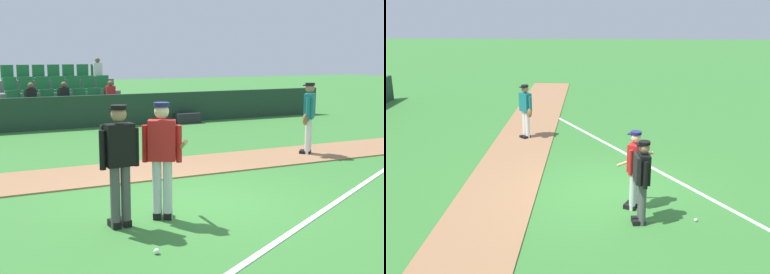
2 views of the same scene
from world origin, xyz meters
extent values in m
plane|color=#387A33|center=(0.00, 0.00, 0.00)|extent=(80.00, 80.00, 0.00)
cube|color=#9E704C|center=(0.00, 2.62, 0.01)|extent=(28.00, 1.85, 0.03)
cube|color=white|center=(3.00, -0.50, 0.01)|extent=(10.48, 6.01, 0.01)
cube|color=#1E3828|center=(0.00, 9.48, 0.54)|extent=(20.00, 0.16, 1.08)
cube|color=slate|center=(0.00, 11.36, 0.15)|extent=(4.45, 2.95, 0.30)
cube|color=slate|center=(0.00, 10.51, 0.50)|extent=(4.35, 0.85, 0.40)
cube|color=#1E6B38|center=(-1.65, 10.41, 0.75)|extent=(0.44, 0.40, 0.08)
cube|color=#1E6B38|center=(-1.65, 10.63, 1.00)|extent=(0.44, 0.08, 0.50)
cube|color=#1E6B38|center=(-1.10, 10.41, 0.75)|extent=(0.44, 0.40, 0.08)
cube|color=#1E6B38|center=(-1.10, 10.63, 1.00)|extent=(0.44, 0.08, 0.50)
cube|color=black|center=(-1.10, 10.46, 1.05)|extent=(0.32, 0.22, 0.52)
sphere|color=brown|center=(-1.10, 10.46, 1.40)|extent=(0.20, 0.20, 0.20)
cube|color=#1E6B38|center=(-0.55, 10.41, 0.75)|extent=(0.44, 0.40, 0.08)
cube|color=#1E6B38|center=(-0.55, 10.63, 1.00)|extent=(0.44, 0.08, 0.50)
cube|color=#1E6B38|center=(0.00, 10.41, 0.75)|extent=(0.44, 0.40, 0.08)
cube|color=#1E6B38|center=(0.00, 10.63, 1.00)|extent=(0.44, 0.08, 0.50)
cube|color=black|center=(0.00, 10.46, 1.05)|extent=(0.32, 0.22, 0.52)
sphere|color=brown|center=(0.00, 10.46, 1.40)|extent=(0.20, 0.20, 0.20)
cube|color=#1E6B38|center=(0.55, 10.41, 0.75)|extent=(0.44, 0.40, 0.08)
cube|color=#1E6B38|center=(0.55, 10.63, 1.00)|extent=(0.44, 0.08, 0.50)
cube|color=#1E6B38|center=(1.10, 10.41, 0.75)|extent=(0.44, 0.40, 0.08)
cube|color=#1E6B38|center=(1.10, 10.63, 1.00)|extent=(0.44, 0.08, 0.50)
cube|color=#1E6B38|center=(1.65, 10.41, 0.75)|extent=(0.44, 0.40, 0.08)
cube|color=#1E6B38|center=(1.65, 10.63, 1.00)|extent=(0.44, 0.08, 0.50)
cube|color=red|center=(1.65, 10.46, 1.05)|extent=(0.32, 0.22, 0.52)
sphere|color=brown|center=(1.65, 10.46, 1.40)|extent=(0.20, 0.20, 0.20)
cube|color=slate|center=(0.00, 11.36, 0.90)|extent=(4.35, 0.85, 0.40)
cube|color=#1E6B38|center=(-1.65, 11.26, 1.15)|extent=(0.44, 0.40, 0.08)
cube|color=#1E6B38|center=(-1.65, 11.48, 1.40)|extent=(0.44, 0.08, 0.50)
cube|color=#1E6B38|center=(-1.10, 11.26, 1.15)|extent=(0.44, 0.40, 0.08)
cube|color=#1E6B38|center=(-1.10, 11.48, 1.40)|extent=(0.44, 0.08, 0.50)
cube|color=#1E6B38|center=(-0.55, 11.26, 1.15)|extent=(0.44, 0.40, 0.08)
cube|color=#1E6B38|center=(-0.55, 11.48, 1.40)|extent=(0.44, 0.08, 0.50)
cube|color=#1E6B38|center=(0.00, 11.26, 1.15)|extent=(0.44, 0.40, 0.08)
cube|color=#1E6B38|center=(0.00, 11.48, 1.40)|extent=(0.44, 0.08, 0.50)
cube|color=#1E6B38|center=(0.55, 11.26, 1.15)|extent=(0.44, 0.40, 0.08)
cube|color=#1E6B38|center=(0.55, 11.48, 1.40)|extent=(0.44, 0.08, 0.50)
cube|color=#1E6B38|center=(1.10, 11.26, 1.15)|extent=(0.44, 0.40, 0.08)
cube|color=#1E6B38|center=(1.10, 11.48, 1.40)|extent=(0.44, 0.08, 0.50)
cube|color=#1E6B38|center=(1.65, 11.26, 1.15)|extent=(0.44, 0.40, 0.08)
cube|color=#1E6B38|center=(1.65, 11.48, 1.40)|extent=(0.44, 0.08, 0.50)
cube|color=slate|center=(0.00, 12.21, 1.30)|extent=(4.35, 0.85, 0.40)
cube|color=#1E6B38|center=(-1.65, 12.11, 1.55)|extent=(0.44, 0.40, 0.08)
cube|color=#1E6B38|center=(-1.65, 12.33, 1.80)|extent=(0.44, 0.08, 0.50)
cube|color=#1E6B38|center=(-1.10, 12.11, 1.55)|extent=(0.44, 0.40, 0.08)
cube|color=#1E6B38|center=(-1.10, 12.33, 1.80)|extent=(0.44, 0.08, 0.50)
cube|color=#1E6B38|center=(-0.55, 12.11, 1.55)|extent=(0.44, 0.40, 0.08)
cube|color=#1E6B38|center=(-0.55, 12.33, 1.80)|extent=(0.44, 0.08, 0.50)
cube|color=#1E6B38|center=(0.00, 12.11, 1.55)|extent=(0.44, 0.40, 0.08)
cube|color=#1E6B38|center=(0.00, 12.33, 1.80)|extent=(0.44, 0.08, 0.50)
cube|color=#1E6B38|center=(0.55, 12.11, 1.55)|extent=(0.44, 0.40, 0.08)
cube|color=#1E6B38|center=(0.55, 12.33, 1.80)|extent=(0.44, 0.08, 0.50)
cube|color=#1E6B38|center=(1.10, 12.11, 1.55)|extent=(0.44, 0.40, 0.08)
cube|color=#1E6B38|center=(1.10, 12.33, 1.80)|extent=(0.44, 0.08, 0.50)
cube|color=#1E6B38|center=(1.65, 12.11, 1.55)|extent=(0.44, 0.40, 0.08)
cube|color=#1E6B38|center=(1.65, 12.33, 1.80)|extent=(0.44, 0.08, 0.50)
cube|color=silver|center=(1.65, 12.16, 1.85)|extent=(0.32, 0.22, 0.52)
sphere|color=brown|center=(1.65, 12.16, 2.20)|extent=(0.20, 0.20, 0.20)
cylinder|color=silver|center=(-0.83, -0.49, 0.45)|extent=(0.14, 0.14, 0.90)
cylinder|color=silver|center=(-0.69, -0.56, 0.45)|extent=(0.14, 0.14, 0.90)
cube|color=black|center=(-0.80, -0.43, 0.05)|extent=(0.22, 0.29, 0.10)
cube|color=black|center=(-0.66, -0.50, 0.05)|extent=(0.22, 0.29, 0.10)
cube|color=red|center=(-0.76, -0.52, 1.20)|extent=(0.46, 0.38, 0.60)
cylinder|color=red|center=(-0.98, -0.41, 1.15)|extent=(0.09, 0.09, 0.55)
cylinder|color=red|center=(-0.54, -0.63, 1.15)|extent=(0.09, 0.09, 0.55)
sphere|color=beige|center=(-0.76, -0.52, 1.63)|extent=(0.22, 0.22, 0.22)
cylinder|color=#191E4C|center=(-0.76, -0.52, 1.73)|extent=(0.23, 0.23, 0.06)
cube|color=#191E4C|center=(-0.72, -0.43, 1.70)|extent=(0.21, 0.19, 0.02)
cylinder|color=tan|center=(-0.49, -0.54, 1.05)|extent=(0.19, 0.79, 0.41)
cylinder|color=#4C4C4C|center=(-1.52, -0.63, 0.45)|extent=(0.14, 0.14, 0.90)
cylinder|color=#4C4C4C|center=(-1.36, -0.62, 0.45)|extent=(0.14, 0.14, 0.90)
cube|color=black|center=(-1.52, -0.57, 0.05)|extent=(0.14, 0.27, 0.10)
cube|color=black|center=(-1.36, -0.56, 0.05)|extent=(0.14, 0.27, 0.10)
cube|color=black|center=(-1.44, -0.63, 1.20)|extent=(0.42, 0.25, 0.60)
cylinder|color=black|center=(-1.69, -0.65, 1.15)|extent=(0.09, 0.09, 0.55)
cylinder|color=black|center=(-1.19, -0.60, 1.15)|extent=(0.09, 0.09, 0.55)
sphere|color=#9E7051|center=(-1.44, -0.63, 1.63)|extent=(0.22, 0.22, 0.22)
cylinder|color=black|center=(-1.44, -0.63, 1.73)|extent=(0.23, 0.23, 0.06)
cube|color=black|center=(-1.45, -0.53, 1.70)|extent=(0.19, 0.14, 0.02)
cube|color=black|center=(-1.45, -0.50, 1.20)|extent=(0.45, 0.12, 0.56)
cylinder|color=white|center=(4.27, 2.52, 0.45)|extent=(0.14, 0.14, 0.90)
cylinder|color=white|center=(4.39, 2.63, 0.45)|extent=(0.14, 0.14, 0.90)
cube|color=black|center=(4.23, 2.56, 0.05)|extent=(0.27, 0.27, 0.10)
cube|color=black|center=(4.34, 2.67, 0.05)|extent=(0.27, 0.27, 0.10)
cube|color=#197075|center=(4.33, 2.57, 1.20)|extent=(0.44, 0.44, 0.60)
cylinder|color=#197075|center=(4.15, 2.40, 1.15)|extent=(0.09, 0.09, 0.55)
cylinder|color=#197075|center=(4.51, 2.75, 1.15)|extent=(0.09, 0.09, 0.55)
sphere|color=#9E7051|center=(4.33, 2.57, 1.63)|extent=(0.22, 0.22, 0.22)
cylinder|color=black|center=(4.33, 2.57, 1.73)|extent=(0.23, 0.23, 0.06)
cube|color=black|center=(4.26, 2.65, 1.70)|extent=(0.21, 0.21, 0.02)
ellipsoid|color=brown|center=(4.10, 2.42, 0.90)|extent=(0.23, 0.23, 0.28)
sphere|color=white|center=(-1.34, -1.76, 0.04)|extent=(0.07, 0.07, 0.07)
cube|color=#232328|center=(4.05, 9.03, 0.18)|extent=(0.90, 0.36, 0.36)
camera|label=1|loc=(-3.50, -7.41, 2.46)|focal=47.88mm
camera|label=2|loc=(-9.97, 0.36, 4.47)|focal=42.97mm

